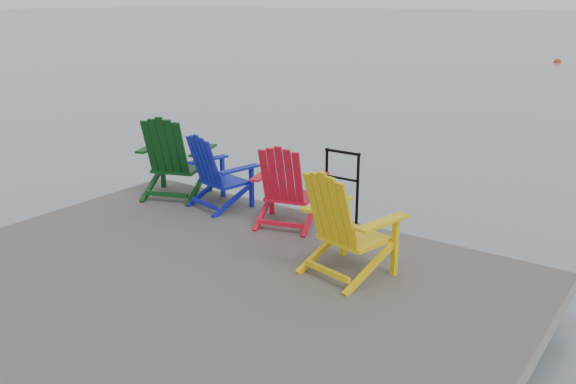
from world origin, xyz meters
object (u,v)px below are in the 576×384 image
Objects in this scene: chair_blue at (217,171)px; chair_yellow at (345,223)px; chair_red at (287,185)px; chair_green at (173,156)px; handrail at (342,179)px; buoy_b at (557,62)px.

chair_yellow is at bearing -7.73° from chair_blue.
chair_red is 0.94× the size of chair_yellow.
handrail is at bearing -8.43° from chair_green.
chair_red is at bearing -84.03° from buoy_b.
chair_blue reaches higher than buoy_b.
handrail is at bearing -83.01° from buoy_b.
chair_red is 28.87m from buoy_b.
chair_green is at bearing 178.39° from chair_yellow.
chair_yellow is at bearing -48.50° from chair_red.
chair_blue is at bearing 161.80° from chair_red.
handrail is 2.32× the size of buoy_b.
chair_blue is (-1.61, -0.48, -0.04)m from handrail.
chair_green reaches higher than chair_blue.
chair_red is at bearing -20.95° from chair_green.
handrail is at bearing 32.92° from chair_red.
chair_yellow reaches higher than buoy_b.
chair_green is 0.78m from chair_blue.
chair_red reaches higher than buoy_b.
chair_yellow reaches higher than handrail.
chair_blue is 2.55× the size of buoy_b.
handrail is 28.41m from buoy_b.
chair_blue is (0.78, 0.01, -0.08)m from chair_green.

